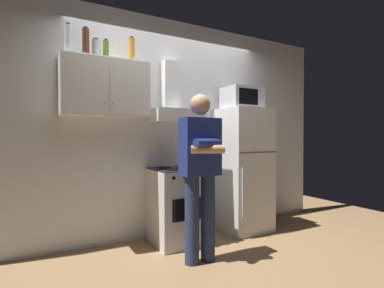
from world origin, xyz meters
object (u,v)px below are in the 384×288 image
at_px(bottle_rum_dark, 86,42).
at_px(bottle_liquor_amber, 132,51).
at_px(bottle_canister_steel, 96,49).
at_px(person_standing, 200,170).
at_px(bottle_vodka_clear, 68,40).
at_px(cooking_pot, 193,162).
at_px(refrigerator, 243,169).
at_px(microwave, 242,98).
at_px(stove_oven, 178,205).
at_px(range_hood, 173,106).
at_px(bottle_olive_oil, 106,50).
at_px(upper_cabinet, 105,88).

height_order(bottle_rum_dark, bottle_liquor_amber, bottle_rum_dark).
bearing_deg(bottle_canister_steel, person_standing, -41.36).
xyz_separation_m(person_standing, bottle_vodka_clear, (-1.11, 0.75, 1.31)).
bearing_deg(cooking_pot, bottle_liquor_amber, 157.14).
xyz_separation_m(refrigerator, cooking_pot, (-0.82, -0.12, 0.14)).
distance_m(refrigerator, bottle_vodka_clear, 2.54).
relative_size(microwave, person_standing, 0.29).
bearing_deg(cooking_pot, bottle_rum_dark, 168.99).
xyz_separation_m(refrigerator, bottle_vodka_clear, (-2.11, 0.15, 1.41)).
xyz_separation_m(stove_oven, bottle_canister_steel, (-0.89, 0.14, 1.72)).
height_order(range_hood, microwave, range_hood).
height_order(stove_oven, bottle_liquor_amber, bottle_liquor_amber).
height_order(microwave, bottle_rum_dark, bottle_rum_dark).
bearing_deg(bottle_vodka_clear, microwave, -3.47).
distance_m(bottle_olive_oil, bottle_liquor_amber, 0.28).
bearing_deg(bottle_olive_oil, bottle_liquor_amber, -1.63).
relative_size(bottle_vodka_clear, bottle_rum_dark, 1.08).
bearing_deg(refrigerator, bottle_olive_oil, 174.89).
distance_m(upper_cabinet, bottle_olive_oil, 0.41).
relative_size(upper_cabinet, bottle_vodka_clear, 2.75).
distance_m(microwave, bottle_liquor_amber, 1.53).
bearing_deg(range_hood, bottle_vodka_clear, 178.99).
distance_m(refrigerator, microwave, 0.94).
relative_size(cooking_pot, bottle_vodka_clear, 0.86).
bearing_deg(bottle_liquor_amber, refrigerator, -5.78).
bearing_deg(bottle_rum_dark, cooking_pot, -11.01).
relative_size(cooking_pot, bottle_canister_steel, 1.32).
relative_size(upper_cabinet, refrigerator, 0.56).
relative_size(stove_oven, bottle_liquor_amber, 2.91).
distance_m(upper_cabinet, cooking_pot, 1.26).
relative_size(range_hood, bottle_olive_oil, 3.27).
distance_m(microwave, bottle_canister_steel, 1.89).
bearing_deg(person_standing, microwave, 32.00).
height_order(upper_cabinet, stove_oven, upper_cabinet).
xyz_separation_m(upper_cabinet, person_standing, (0.75, -0.73, -0.85)).
bearing_deg(range_hood, refrigerator, -7.55).
xyz_separation_m(cooking_pot, bottle_canister_steel, (-1.02, 0.25, 1.21)).
height_order(upper_cabinet, range_hood, range_hood).
distance_m(bottle_canister_steel, bottle_olive_oil, 0.11).
bearing_deg(refrigerator, bottle_vodka_clear, 176.03).
height_order(microwave, bottle_liquor_amber, bottle_liquor_amber).
bearing_deg(cooking_pot, bottle_olive_oil, 163.27).
distance_m(stove_oven, microwave, 1.62).
xyz_separation_m(bottle_rum_dark, bottle_liquor_amber, (0.50, 0.05, -0.00)).
bearing_deg(bottle_vodka_clear, range_hood, -1.01).
bearing_deg(upper_cabinet, bottle_canister_steel, 173.85).
height_order(range_hood, cooking_pot, range_hood).
relative_size(person_standing, bottle_liquor_amber, 5.45).
relative_size(microwave, bottle_liquor_amber, 1.60).
distance_m(microwave, cooking_pot, 1.16).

